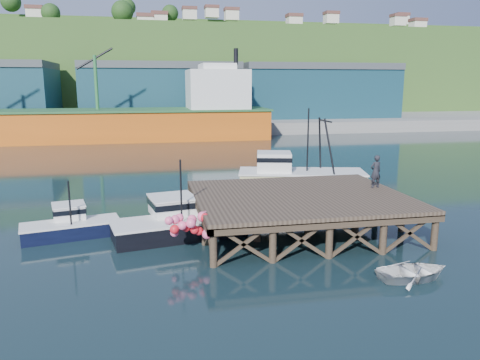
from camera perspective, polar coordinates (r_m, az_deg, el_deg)
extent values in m
plane|color=black|center=(26.63, -4.26, -6.73)|extent=(300.00, 300.00, 0.00)
cube|color=brown|center=(27.26, 7.23, -1.98)|extent=(12.00, 10.00, 0.25)
cube|color=#473828|center=(22.95, 11.06, -5.36)|extent=(12.00, 0.30, 0.35)
cylinder|color=#473828|center=(21.94, -3.26, -8.58)|extent=(0.36, 0.36, 2.60)
cylinder|color=#473828|center=(26.00, 22.62, -6.23)|extent=(0.36, 0.36, 2.60)
cylinder|color=#473828|center=(30.87, -5.74, -2.63)|extent=(0.36, 0.36, 2.60)
cylinder|color=#473828|center=(33.88, 13.82, -1.63)|extent=(0.36, 0.36, 2.60)
cube|color=gray|center=(95.43, -9.57, 7.04)|extent=(160.00, 40.00, 2.00)
cube|color=#17414F|center=(90.16, -9.58, 10.28)|extent=(28.00, 16.00, 9.00)
cube|color=#17414F|center=(95.98, 8.92, 10.38)|extent=(30.00, 16.00, 9.00)
cube|color=orange|center=(73.90, -18.40, 6.25)|extent=(55.00, 9.50, 4.40)
cube|color=#26592D|center=(73.74, -18.51, 8.03)|extent=(55.50, 10.00, 0.30)
cube|color=silver|center=(73.93, -2.82, 10.94)|extent=(9.00, 9.00, 6.00)
cube|color=silver|center=(73.96, -2.85, 13.50)|extent=(5.00, 7.00, 1.20)
cylinder|color=black|center=(74.54, -0.50, 14.81)|extent=(0.70, 0.70, 2.50)
cube|color=#2D511E|center=(125.16, -10.22, 12.66)|extent=(220.00, 50.00, 22.00)
cube|color=black|center=(27.80, -19.88, -5.75)|extent=(5.42, 2.92, 0.80)
cube|color=silver|center=(27.68, -19.94, -4.93)|extent=(5.53, 2.98, 0.11)
cube|color=silver|center=(28.48, -20.13, -3.69)|extent=(1.99, 1.99, 0.80)
cube|color=black|center=(28.43, -20.15, -3.35)|extent=(2.11, 2.11, 0.27)
cylinder|color=black|center=(26.88, -20.04, -2.72)|extent=(0.10, 0.10, 2.48)
cube|color=black|center=(26.29, -7.48, -5.91)|extent=(7.47, 3.91, 0.98)
cube|color=silver|center=(26.14, -7.51, -4.84)|extent=(7.62, 3.98, 0.13)
cube|color=silver|center=(27.21, -8.23, -3.17)|extent=(2.76, 2.76, 0.98)
cube|color=black|center=(27.16, -8.24, -2.72)|extent=(2.92, 2.92, 0.33)
cylinder|color=black|center=(25.04, -7.20, -1.48)|extent=(0.10, 0.10, 3.50)
sphere|color=#FF5D93|center=(23.16, -7.61, -6.51)|extent=(0.46, 0.46, 0.46)
sphere|color=#FF5D93|center=(23.37, -5.24, -5.72)|extent=(0.46, 0.46, 0.46)
sphere|color=red|center=(22.75, -6.20, -5.65)|extent=(0.46, 0.46, 0.46)
cube|color=beige|center=(37.16, 7.49, -0.25)|extent=(10.12, 5.51, 1.57)
cube|color=silver|center=(37.00, 7.53, 1.01)|extent=(10.33, 5.72, 0.13)
cube|color=silver|center=(36.23, 4.29, 2.04)|extent=(3.13, 3.00, 1.57)
cube|color=black|center=(36.18, 4.29, 2.59)|extent=(3.23, 3.10, 0.35)
cylinder|color=black|center=(36.79, 8.27, 4.57)|extent=(0.12, 0.12, 5.24)
imported|color=white|center=(22.13, 20.42, -10.41)|extent=(3.50, 2.63, 0.69)
imported|color=black|center=(29.71, 16.21, 1.01)|extent=(0.81, 0.60, 2.01)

